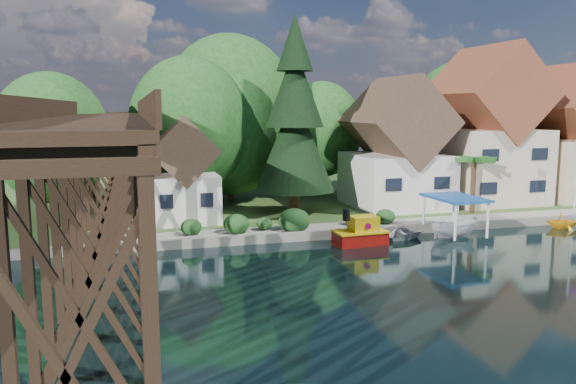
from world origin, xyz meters
name	(u,v)px	position (x,y,z in m)	size (l,w,h in m)	color
ground	(408,269)	(0.00, 0.00, 0.00)	(140.00, 140.00, 0.00)	black
bank	(267,184)	(0.00, 34.00, 0.25)	(140.00, 52.00, 0.50)	#345321
seawall	(406,230)	(4.00, 8.00, 0.31)	(60.00, 0.40, 0.62)	slate
promenade	(422,221)	(6.00, 9.30, 0.53)	(50.00, 2.60, 0.06)	gray
trestle_bridge	(106,172)	(-16.00, 5.17, 5.35)	(4.12, 44.18, 9.30)	black
house_left	(396,152)	(7.00, 16.00, 5.14)	(7.64, 8.64, 11.02)	silver
house_center	(485,135)	(16.00, 16.50, 6.42)	(8.65, 9.18, 13.89)	beige
house_right	(572,141)	(25.00, 16.00, 5.78)	(8.15, 8.64, 12.45)	#C2B28B
shed	(183,177)	(-11.00, 14.50, 3.83)	(5.09, 5.40, 7.85)	silver
bg_trees	(310,125)	(1.00, 21.25, 7.29)	(49.90, 13.30, 10.57)	#382314
shrubs	(285,220)	(-4.60, 9.26, 1.23)	(15.76, 2.47, 1.70)	#183B15
conifer	(295,120)	(-2.25, 14.95, 7.95)	(6.28, 6.28, 15.46)	#382314
palm_tree	(474,161)	(11.77, 11.70, 4.66)	(4.35, 4.35, 4.77)	#382314
tugboat	(361,233)	(-0.30, 6.03, 0.75)	(3.52, 2.04, 2.49)	#AA110B
boat_white_a	(392,232)	(2.43, 6.94, 0.45)	(3.12, 4.37, 0.91)	silver
boat_canopy	(454,220)	(6.73, 6.20, 1.22)	(3.63, 4.55, 2.85)	silver
boat_yellow	(563,219)	(16.14, 6.60, 0.66)	(2.17, 2.51, 1.32)	gold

